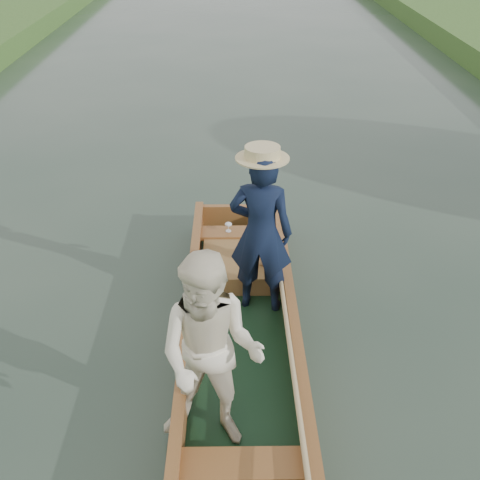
{
  "coord_description": "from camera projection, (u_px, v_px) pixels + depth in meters",
  "views": [
    {
      "loc": [
        -0.07,
        -4.61,
        3.96
      ],
      "look_at": [
        0.0,
        0.6,
        0.95
      ],
      "focal_mm": 45.0,
      "sensor_mm": 36.0,
      "label": 1
    }
  ],
  "objects": [
    {
      "name": "ground",
      "position": [
        241.0,
        353.0,
        5.97
      ],
      "size": [
        120.0,
        120.0,
        0.0
      ],
      "primitive_type": "plane",
      "color": "#283D30",
      "rests_on": "ground"
    },
    {
      "name": "trees_far",
      "position": [
        414.0,
        29.0,
        7.73
      ],
      "size": [
        21.0,
        7.26,
        4.24
      ],
      "color": "#47331E",
      "rests_on": "ground"
    },
    {
      "name": "punt",
      "position": [
        236.0,
        312.0,
        5.5
      ],
      "size": [
        1.29,
        5.0,
        1.88
      ],
      "color": "black",
      "rests_on": "ground"
    }
  ]
}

